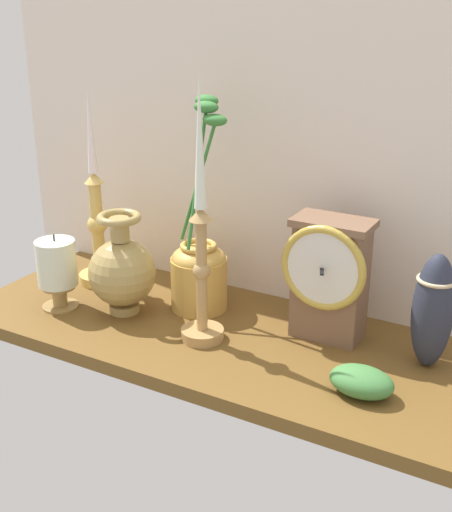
# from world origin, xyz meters

# --- Properties ---
(ground_plane) EXTENTS (1.00, 0.36, 0.02)m
(ground_plane) POSITION_xyz_m (0.00, 0.00, -0.01)
(ground_plane) COLOR brown
(back_wall) EXTENTS (1.20, 0.02, 0.65)m
(back_wall) POSITION_xyz_m (0.00, 0.18, 0.33)
(back_wall) COLOR silver
(back_wall) RESTS_ON ground_plane
(mantel_clock) EXTENTS (0.14, 0.10, 0.21)m
(mantel_clock) POSITION_xyz_m (0.13, 0.07, 0.11)
(mantel_clock) COLOR brown
(mantel_clock) RESTS_ON ground_plane
(candlestick_tall_left) EXTENTS (0.09, 0.09, 0.39)m
(candlestick_tall_left) POSITION_xyz_m (-0.35, 0.07, 0.12)
(candlestick_tall_left) COLOR #D6B058
(candlestick_tall_left) RESTS_ON ground_plane
(candlestick_tall_center) EXTENTS (0.07, 0.07, 0.43)m
(candlestick_tall_center) POSITION_xyz_m (-0.05, -0.04, 0.15)
(candlestick_tall_center) COLOR tan
(candlestick_tall_center) RESTS_ON ground_plane
(brass_vase_bulbous) EXTENTS (0.12, 0.12, 0.19)m
(brass_vase_bulbous) POSITION_xyz_m (-0.22, -0.02, 0.08)
(brass_vase_bulbous) COLOR #A78D4F
(brass_vase_bulbous) RESTS_ON ground_plane
(brass_vase_jar) EXTENTS (0.11, 0.11, 0.38)m
(brass_vase_jar) POSITION_xyz_m (-0.11, 0.06, 0.08)
(brass_vase_jar) COLOR gold
(brass_vase_jar) RESTS_ON ground_plane
(pillar_candle_front) EXTENTS (0.07, 0.07, 0.14)m
(pillar_candle_front) POSITION_xyz_m (-0.34, -0.06, 0.08)
(pillar_candle_front) COLOR #A28248
(pillar_candle_front) RESTS_ON ground_plane
(tall_ceramic_vase) EXTENTS (0.06, 0.06, 0.19)m
(tall_ceramic_vase) POSITION_xyz_m (0.30, 0.06, 0.09)
(tall_ceramic_vase) COLOR #292D3D
(tall_ceramic_vase) RESTS_ON ground_plane
(ivy_sprig) EXTENTS (0.09, 0.07, 0.04)m
(ivy_sprig) POSITION_xyz_m (0.24, -0.07, 0.02)
(ivy_sprig) COLOR #427E3E
(ivy_sprig) RESTS_ON ground_plane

